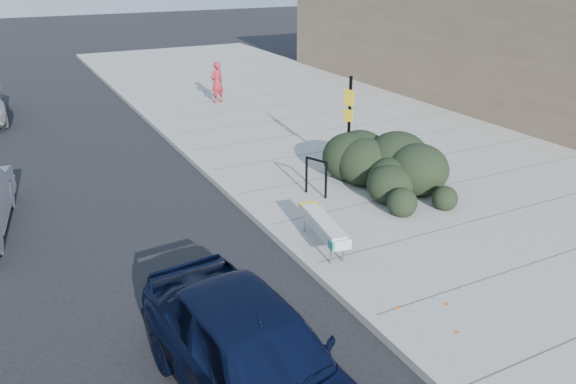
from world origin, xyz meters
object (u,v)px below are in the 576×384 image
(sign_post, at_px, (349,119))
(pedestrian, at_px, (217,82))
(sedan_navy, at_px, (253,356))
(bench, at_px, (323,225))
(bike_rack, at_px, (316,173))

(sign_post, bearing_deg, pedestrian, 71.31)
(sedan_navy, bearing_deg, bench, 42.06)
(sign_post, distance_m, pedestrian, 9.60)
(bike_rack, bearing_deg, pedestrian, 59.32)
(bike_rack, height_order, sedan_navy, sedan_navy)
(bench, height_order, sedan_navy, sedan_navy)
(bench, distance_m, sign_post, 4.66)
(sign_post, xyz_separation_m, pedestrian, (-0.24, 9.57, -0.69))
(bike_rack, xyz_separation_m, sedan_navy, (-4.34, -5.77, 0.05))
(sedan_navy, bearing_deg, pedestrian, 65.63)
(bike_rack, bearing_deg, sign_post, 9.84)
(sedan_navy, bearing_deg, sign_post, 43.72)
(bench, relative_size, bike_rack, 2.05)
(sign_post, bearing_deg, sedan_navy, -151.34)
(bike_rack, relative_size, sign_post, 0.36)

